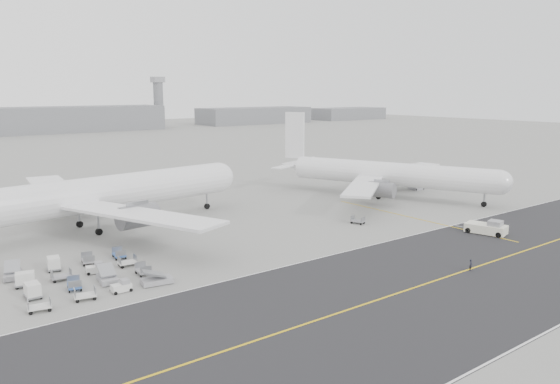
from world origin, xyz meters
TOP-DOWN VIEW (x-y plane):
  - ground at (0.00, 0.00)m, footprint 700.00×700.00m
  - taxiway at (5.02, -17.98)m, footprint 220.00×59.00m
  - horizon_buildings at (30.00, 260.00)m, footprint 520.00×28.00m
  - control_tower at (100.00, 265.00)m, footprint 7.00×7.00m
  - airliner_a at (-20.75, 32.56)m, footprint 60.97×59.97m
  - airliner_b at (40.95, 22.69)m, footprint 48.89×49.97m
  - pushback_tug at (30.66, -9.02)m, footprint 4.62×8.53m
  - jet_bridge at (46.72, 25.23)m, footprint 16.99×5.23m
  - gse_cluster at (-29.52, 8.48)m, footprint 23.15×22.49m
  - stray_dolly at (18.63, 8.80)m, footprint 2.09×2.67m
  - ground_crew_a at (12.10, -18.38)m, footprint 0.66×0.54m

SIDE VIEW (x-z plane):
  - ground at x=0.00m, z-range 0.00..0.00m
  - horizon_buildings at x=30.00m, z-range -14.00..14.00m
  - gse_cluster at x=-29.52m, z-range -0.93..0.93m
  - stray_dolly at x=18.63m, z-range -0.72..0.72m
  - taxiway at x=5.02m, z-range -0.01..0.03m
  - ground_crew_a at x=12.10m, z-range 0.00..1.55m
  - pushback_tug at x=30.66m, z-range -0.21..2.19m
  - jet_bridge at x=46.72m, z-range 1.25..7.59m
  - airliner_b at x=40.95m, z-range -3.85..14.35m
  - airliner_a at x=-20.75m, z-range -4.47..16.61m
  - control_tower at x=100.00m, z-range 0.63..31.88m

